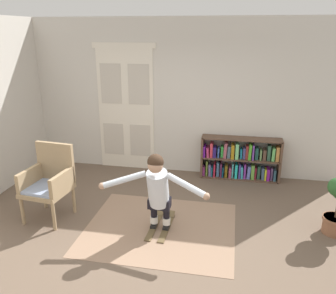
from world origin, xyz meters
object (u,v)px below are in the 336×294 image
bookshelf (240,160)px  wicker_chair (49,180)px  skis_pair (161,225)px  person_skier (158,187)px

bookshelf → wicker_chair: wicker_chair is taller
wicker_chair → skis_pair: bearing=-0.2°
wicker_chair → skis_pair: (1.67, -0.01, -0.56)m
skis_pair → person_skier: person_skier is taller
bookshelf → skis_pair: size_ratio=1.87×
skis_pair → bookshelf: bearing=61.0°
bookshelf → wicker_chair: 3.39m
skis_pair → person_skier: (-0.00, -0.16, 0.67)m
wicker_chair → skis_pair: size_ratio=1.41×
bookshelf → wicker_chair: bearing=-144.5°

